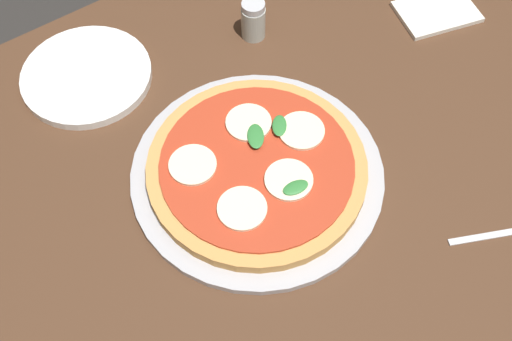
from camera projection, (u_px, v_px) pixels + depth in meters
The scene contains 7 objects.
ground_plane at pixel (272, 328), 1.52m from camera, with size 6.00×6.00×0.00m, color #2D2B28.
dining_table at pixel (282, 198), 0.97m from camera, with size 1.26×0.89×0.77m.
serving_tray at pixel (256, 172), 0.85m from camera, with size 0.35×0.35×0.01m, color #B2B2B7.
pizza at pixel (256, 166), 0.84m from camera, with size 0.30×0.30×0.03m.
plate_white at pixel (87, 76), 0.95m from camera, with size 0.20×0.20×0.01m, color white.
napkin at pixel (437, 12), 1.03m from camera, with size 0.13×0.09×0.01m, color white.
pepper_shaker at pixel (253, 20), 0.98m from camera, with size 0.04×0.04×0.07m.
Camera 1 is at (-0.31, -0.37, 1.50)m, focal length 42.75 mm.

